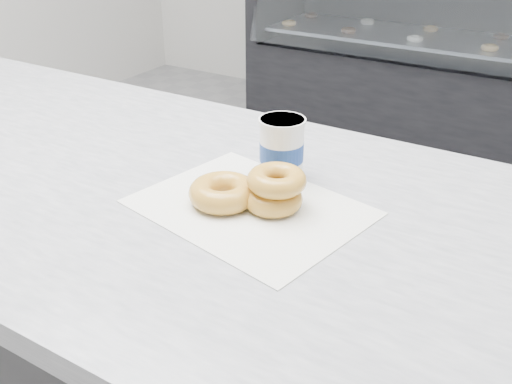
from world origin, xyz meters
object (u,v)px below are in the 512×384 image
Objects in this scene: donut_stack at (275,189)px; donut_single at (223,192)px; counter at (135,351)px; display_case at (456,57)px; coffee_cup at (282,148)px.

donut_single is at bearing -159.19° from donut_stack.
counter is at bearing -177.33° from donut_stack.
display_case is 20.15× the size of donut_stack.
donut_stack is at bearing -82.94° from display_case.
donut_single is 0.91× the size of donut_stack.
display_case is (0.00, 2.72, 0.04)m from counter.
display_case reaches higher than donut_stack.
counter is 2.72m from display_case.
counter is 28.19× the size of donut_single.
counter is at bearing -143.69° from coffee_cup.
donut_stack reaches higher than counter.
donut_stack reaches higher than donut_single.
display_case is 2.78m from donut_single.
coffee_cup is at bearing 22.40° from counter.
donut_single is (0.26, -2.73, 0.43)m from display_case.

